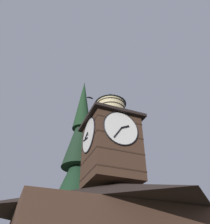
% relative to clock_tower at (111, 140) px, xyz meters
% --- Properties ---
extents(clock_tower, '(4.52, 4.52, 8.69)m').
position_rel_clock_tower_xyz_m(clock_tower, '(0.00, 0.00, 0.00)').
color(clock_tower, '#422B1E').
rests_on(clock_tower, building_main).
extents(pine_tree_behind, '(6.22, 6.22, 20.86)m').
position_rel_clock_tower_xyz_m(pine_tree_behind, '(1.30, -4.56, -2.89)').
color(pine_tree_behind, '#473323').
rests_on(pine_tree_behind, ground_plane).
extents(moon, '(1.74, 1.74, 1.74)m').
position_rel_clock_tower_xyz_m(moon, '(-17.98, -25.31, 3.90)').
color(moon, silver).
extents(flying_bird_high, '(0.70, 0.28, 0.16)m').
position_rel_clock_tower_xyz_m(flying_bird_high, '(0.77, -3.84, 7.02)').
color(flying_bird_high, black).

